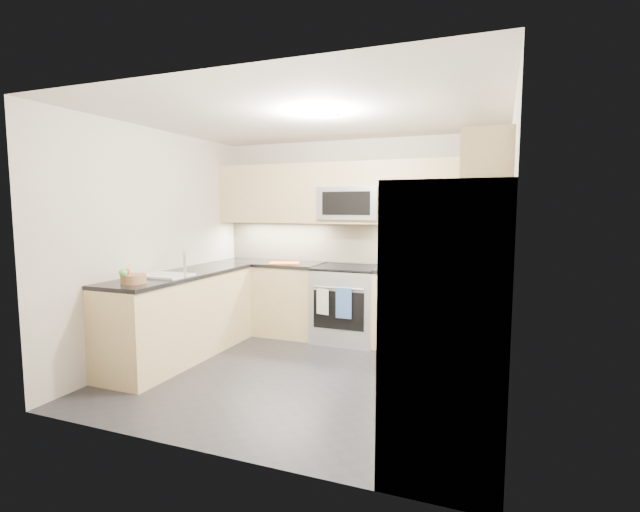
{
  "coord_description": "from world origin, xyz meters",
  "views": [
    {
      "loc": [
        1.73,
        -4.09,
        1.65
      ],
      "look_at": [
        0.0,
        0.35,
        1.15
      ],
      "focal_mm": 26.0,
      "sensor_mm": 36.0,
      "label": 1
    }
  ],
  "objects_px": {
    "microwave": "(351,203)",
    "fruit_basket": "(133,279)",
    "refrigerator": "(449,328)",
    "cutting_board": "(284,263)",
    "gas_range": "(347,305)",
    "utensil_bowl": "(479,265)"
  },
  "relations": [
    {
      "from": "gas_range",
      "to": "utensil_bowl",
      "type": "relative_size",
      "value": 3.47
    },
    {
      "from": "microwave",
      "to": "cutting_board",
      "type": "relative_size",
      "value": 1.99
    },
    {
      "from": "refrigerator",
      "to": "cutting_board",
      "type": "bearing_deg",
      "value": 134.01
    },
    {
      "from": "gas_range",
      "to": "cutting_board",
      "type": "height_order",
      "value": "cutting_board"
    },
    {
      "from": "refrigerator",
      "to": "cutting_board",
      "type": "xyz_separation_m",
      "value": [
        -2.26,
        2.34,
        0.05
      ]
    },
    {
      "from": "microwave",
      "to": "cutting_board",
      "type": "xyz_separation_m",
      "value": [
        -0.81,
        -0.21,
        -0.75
      ]
    },
    {
      "from": "refrigerator",
      "to": "utensil_bowl",
      "type": "bearing_deg",
      "value": 88.24
    },
    {
      "from": "cutting_board",
      "to": "fruit_basket",
      "type": "bearing_deg",
      "value": -108.95
    },
    {
      "from": "microwave",
      "to": "fruit_basket",
      "type": "bearing_deg",
      "value": -124.79
    },
    {
      "from": "gas_range",
      "to": "cutting_board",
      "type": "relative_size",
      "value": 2.38
    },
    {
      "from": "refrigerator",
      "to": "fruit_basket",
      "type": "bearing_deg",
      "value": 171.53
    },
    {
      "from": "fruit_basket",
      "to": "utensil_bowl",
      "type": "bearing_deg",
      "value": 33.7
    },
    {
      "from": "microwave",
      "to": "utensil_bowl",
      "type": "xyz_separation_m",
      "value": [
        1.52,
        -0.12,
        -0.69
      ]
    },
    {
      "from": "utensil_bowl",
      "to": "gas_range",
      "type": "bearing_deg",
      "value": -179.74
    },
    {
      "from": "fruit_basket",
      "to": "gas_range",
      "type": "bearing_deg",
      "value": 53.56
    },
    {
      "from": "gas_range",
      "to": "refrigerator",
      "type": "xyz_separation_m",
      "value": [
        1.45,
        -2.43,
        0.45
      ]
    },
    {
      "from": "cutting_board",
      "to": "utensil_bowl",
      "type": "bearing_deg",
      "value": 2.16
    },
    {
      "from": "microwave",
      "to": "fruit_basket",
      "type": "distance_m",
      "value": 2.67
    },
    {
      "from": "microwave",
      "to": "utensil_bowl",
      "type": "height_order",
      "value": "microwave"
    },
    {
      "from": "gas_range",
      "to": "fruit_basket",
      "type": "bearing_deg",
      "value": -126.44
    },
    {
      "from": "refrigerator",
      "to": "fruit_basket",
      "type": "xyz_separation_m",
      "value": [
        -2.92,
        0.43,
        0.08
      ]
    },
    {
      "from": "microwave",
      "to": "cutting_board",
      "type": "height_order",
      "value": "microwave"
    }
  ]
}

